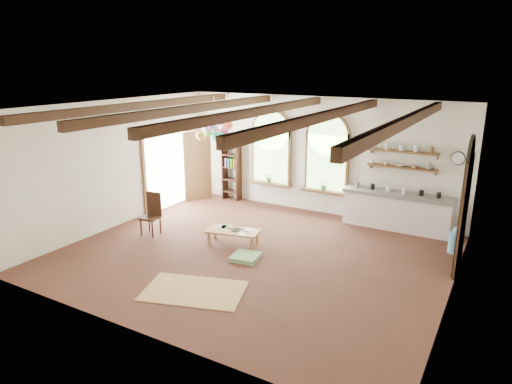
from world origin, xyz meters
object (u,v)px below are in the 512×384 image
Objects in this scene: coffee_table at (233,232)px; side_chair at (151,222)px; balloon_cluster at (214,129)px; kitchen_counter at (396,210)px.

side_chair is (-2.09, -0.44, -0.01)m from coffee_table.
balloon_cluster reaches higher than coffee_table.
kitchen_counter is 2.60× the size of side_chair.
side_chair is at bearing -146.54° from kitchen_counter.
kitchen_counter is at bearing 33.46° from side_chair.
balloon_cluster is at bearing 79.90° from side_chair.
balloon_cluster reaches higher than side_chair.
coffee_table is 2.14m from side_chair.
coffee_table is (-3.01, -2.93, -0.17)m from kitchen_counter.
side_chair is (-5.10, -3.37, -0.18)m from kitchen_counter.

